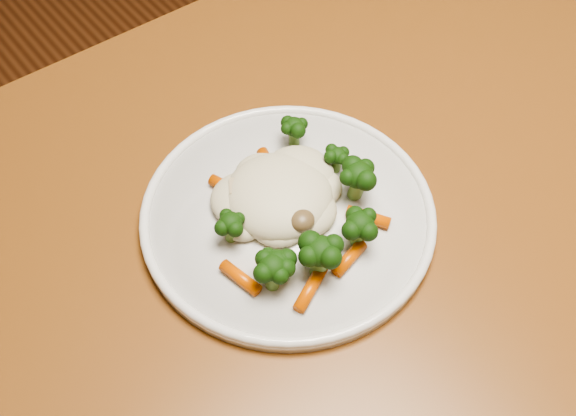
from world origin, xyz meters
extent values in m
plane|color=brown|center=(0.00, 0.00, 0.00)|extent=(3.00, 3.00, 0.00)
cube|color=brown|center=(-0.05, -0.23, 0.73)|extent=(1.30, 0.89, 0.04)
cube|color=brown|center=(0.54, 0.12, 0.35)|extent=(0.06, 0.06, 0.71)
cylinder|color=white|center=(-0.13, -0.15, 0.76)|extent=(0.29, 0.29, 0.01)
ellipsoid|color=beige|center=(-0.13, -0.13, 0.79)|extent=(0.12, 0.11, 0.05)
ellipsoid|color=black|center=(-0.18, -0.20, 0.78)|extent=(0.04, 0.04, 0.04)
ellipsoid|color=black|center=(-0.15, -0.22, 0.78)|extent=(0.05, 0.05, 0.04)
ellipsoid|color=black|center=(-0.10, -0.22, 0.78)|extent=(0.04, 0.04, 0.04)
ellipsoid|color=black|center=(-0.06, -0.17, 0.78)|extent=(0.05, 0.05, 0.04)
ellipsoid|color=black|center=(-0.06, -0.14, 0.78)|extent=(0.03, 0.03, 0.03)
ellipsoid|color=black|center=(-0.07, -0.08, 0.78)|extent=(0.04, 0.04, 0.03)
ellipsoid|color=black|center=(-0.19, -0.14, 0.78)|extent=(0.04, 0.04, 0.03)
ellipsoid|color=black|center=(-0.19, -0.20, 0.78)|extent=(0.04, 0.04, 0.04)
cylinder|color=#E95F05|center=(-0.16, -0.09, 0.77)|extent=(0.03, 0.04, 0.01)
cylinder|color=#E95F05|center=(-0.11, -0.10, 0.77)|extent=(0.02, 0.05, 0.01)
cylinder|color=#E95F05|center=(-0.08, -0.11, 0.77)|extent=(0.04, 0.04, 0.01)
cylinder|color=#E95F05|center=(-0.21, -0.18, 0.77)|extent=(0.02, 0.04, 0.01)
cylinder|color=#E95F05|center=(-0.17, -0.23, 0.77)|extent=(0.05, 0.03, 0.01)
cylinder|color=#E95F05|center=(-0.12, -0.23, 0.77)|extent=(0.04, 0.02, 0.01)
cylinder|color=#E95F05|center=(-0.07, -0.20, 0.77)|extent=(0.03, 0.04, 0.01)
cylinder|color=#E95F05|center=(-0.10, -0.13, 0.78)|extent=(0.02, 0.05, 0.01)
cylinder|color=#E95F05|center=(-0.14, -0.12, 0.78)|extent=(0.03, 0.04, 0.01)
ellipsoid|color=brown|center=(-0.12, -0.14, 0.78)|extent=(0.03, 0.03, 0.02)
ellipsoid|color=brown|center=(-0.10, -0.15, 0.78)|extent=(0.02, 0.02, 0.01)
ellipsoid|color=brown|center=(-0.15, -0.14, 0.78)|extent=(0.02, 0.02, 0.01)
ellipsoid|color=brown|center=(-0.13, -0.18, 0.78)|extent=(0.03, 0.03, 0.02)
cube|color=tan|center=(-0.13, -0.10, 0.78)|extent=(0.02, 0.02, 0.01)
cube|color=tan|center=(-0.11, -0.10, 0.78)|extent=(0.03, 0.02, 0.01)
cube|color=tan|center=(-0.16, -0.11, 0.78)|extent=(0.02, 0.02, 0.01)
cube|color=tan|center=(-0.14, -0.11, 0.78)|extent=(0.03, 0.02, 0.01)
camera|label=1|loc=(-0.39, -0.48, 1.33)|focal=45.00mm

